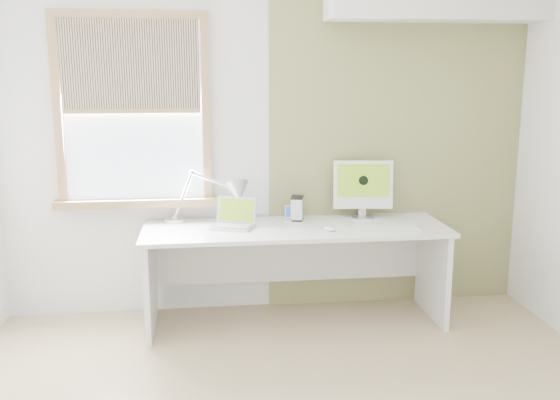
{
  "coord_description": "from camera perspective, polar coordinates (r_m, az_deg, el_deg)",
  "views": [
    {
      "loc": [
        -0.48,
        -2.91,
        1.83
      ],
      "look_at": [
        0.0,
        1.05,
        1.0
      ],
      "focal_mm": 39.61,
      "sensor_mm": 36.0,
      "label": 1
    }
  ],
  "objects": [
    {
      "name": "phone_dock",
      "position": [
        4.63,
        0.76,
        -1.54
      ],
      "size": [
        0.08,
        0.08,
        0.13
      ],
      "color": "silver",
      "rests_on": "desk"
    },
    {
      "name": "laptop",
      "position": [
        4.48,
        -4.27,
        -1.82
      ],
      "size": [
        0.36,
        0.33,
        0.21
      ],
      "color": "silver",
      "rests_on": "desk"
    },
    {
      "name": "room",
      "position": [
        3.0,
        2.41,
        1.56
      ],
      "size": [
        4.04,
        3.54,
        2.64
      ],
      "color": "tan",
      "rests_on": "ground"
    },
    {
      "name": "window",
      "position": [
        4.66,
        -13.43,
        7.93
      ],
      "size": [
        1.2,
        0.14,
        1.42
      ],
      "color": "olive",
      "rests_on": "room"
    },
    {
      "name": "desk_lamp",
      "position": [
        4.56,
        -5.02,
        0.42
      ],
      "size": [
        0.68,
        0.33,
        0.39
      ],
      "color": "silver",
      "rests_on": "desk"
    },
    {
      "name": "imac",
      "position": [
        4.75,
        7.66,
        1.3
      ],
      "size": [
        0.46,
        0.17,
        0.44
      ],
      "color": "silver",
      "rests_on": "desk"
    },
    {
      "name": "keyboard",
      "position": [
        4.46,
        10.07,
        -2.59
      ],
      "size": [
        0.45,
        0.17,
        0.02
      ],
      "color": "white",
      "rests_on": "desk"
    },
    {
      "name": "mouse",
      "position": [
        4.37,
        4.61,
        -2.64
      ],
      "size": [
        0.11,
        0.13,
        0.03
      ],
      "primitive_type": "ellipsoid",
      "rotation": [
        0.0,
        0.0,
        0.43
      ],
      "color": "white",
      "rests_on": "desk"
    },
    {
      "name": "accent_wall",
      "position": [
        4.91,
        10.73,
        5.35
      ],
      "size": [
        2.0,
        0.02,
        2.6
      ],
      "primitive_type": "cube",
      "color": "#8E8755",
      "rests_on": "room"
    },
    {
      "name": "desk",
      "position": [
        4.58,
        1.33,
        -4.66
      ],
      "size": [
        2.2,
        0.7,
        0.73
      ],
      "color": "white",
      "rests_on": "room"
    },
    {
      "name": "external_drive",
      "position": [
        4.66,
        1.6,
        -0.76
      ],
      "size": [
        0.12,
        0.16,
        0.18
      ],
      "color": "silver",
      "rests_on": "desk"
    }
  ]
}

